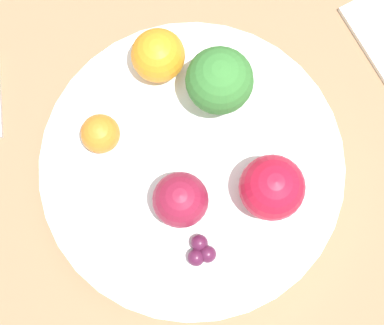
{
  "coord_description": "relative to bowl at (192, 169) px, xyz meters",
  "views": [
    {
      "loc": [
        0.08,
        0.08,
        0.61
      ],
      "look_at": [
        0.0,
        0.0,
        0.07
      ],
      "focal_mm": 60.0,
      "sensor_mm": 36.0,
      "label": 1
    }
  ],
  "objects": [
    {
      "name": "ground_plane",
      "position": [
        0.0,
        0.0,
        -0.04
      ],
      "size": [
        6.0,
        6.0,
        0.0
      ],
      "primitive_type": "plane",
      "color": "gray"
    },
    {
      "name": "table_surface",
      "position": [
        0.0,
        0.0,
        -0.03
      ],
      "size": [
        1.2,
        1.2,
        0.02
      ],
      "color": "#936D4C",
      "rests_on": "ground_plane"
    },
    {
      "name": "bowl",
      "position": [
        0.0,
        0.0,
        0.0
      ],
      "size": [
        0.27,
        0.27,
        0.04
      ],
      "color": "white",
      "rests_on": "table_surface"
    },
    {
      "name": "broccoli",
      "position": [
        -0.06,
        -0.03,
        0.06
      ],
      "size": [
        0.06,
        0.06,
        0.07
      ],
      "color": "#8CB76B",
      "rests_on": "bowl"
    },
    {
      "name": "apple_red",
      "position": [
        -0.03,
        0.06,
        0.05
      ],
      "size": [
        0.06,
        0.06,
        0.06
      ],
      "color": "#B7142D",
      "rests_on": "bowl"
    },
    {
      "name": "apple_green",
      "position": [
        0.03,
        0.02,
        0.04
      ],
      "size": [
        0.05,
        0.05,
        0.05
      ],
      "color": "maroon",
      "rests_on": "bowl"
    },
    {
      "name": "orange_front",
      "position": [
        0.04,
        -0.07,
        0.04
      ],
      "size": [
        0.03,
        0.03,
        0.03
      ],
      "color": "orange",
      "rests_on": "bowl"
    },
    {
      "name": "orange_back",
      "position": [
        -0.04,
        -0.09,
        0.04
      ],
      "size": [
        0.05,
        0.05,
        0.05
      ],
      "color": "orange",
      "rests_on": "bowl"
    },
    {
      "name": "grape_cluster",
      "position": [
        0.05,
        0.06,
        0.03
      ],
      "size": [
        0.03,
        0.03,
        0.01
      ],
      "color": "#511938",
      "rests_on": "bowl"
    }
  ]
}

